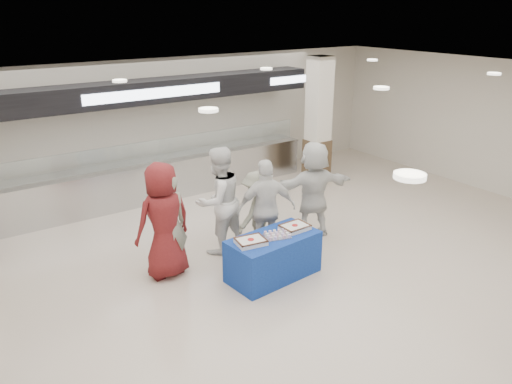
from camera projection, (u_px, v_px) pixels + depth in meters
ground at (298, 299)px, 7.87m from camera, size 14.00×14.00×0.00m
serving_line at (154, 151)px, 11.63m from camera, size 8.70×0.85×2.80m
column_right at (318, 123)px, 12.70m from camera, size 0.55×0.55×3.20m
display_table at (273, 256)px, 8.40m from camera, size 1.61×0.91×0.75m
sheet_cake_left at (251, 241)px, 8.00m from camera, size 0.51×0.43×0.10m
sheet_cake_right at (295, 227)px, 8.51m from camera, size 0.47×0.37×0.10m
cupcake_tray at (277, 235)px, 8.25m from camera, size 0.47×0.40×0.07m
civilian_maroon at (164, 221)px, 8.25m from camera, size 1.02×0.70×2.00m
soldier_a at (169, 225)px, 8.32m from camera, size 0.69×0.47×1.82m
chef_tall at (219, 201)px, 9.09m from camera, size 1.09×0.91×2.01m
chef_short at (266, 209)px, 8.94m from camera, size 1.17×0.80×1.84m
soldier_b at (257, 211)px, 9.24m from camera, size 1.13×0.90×1.54m
civilian_white at (313, 189)px, 9.76m from camera, size 1.88×1.00×1.93m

